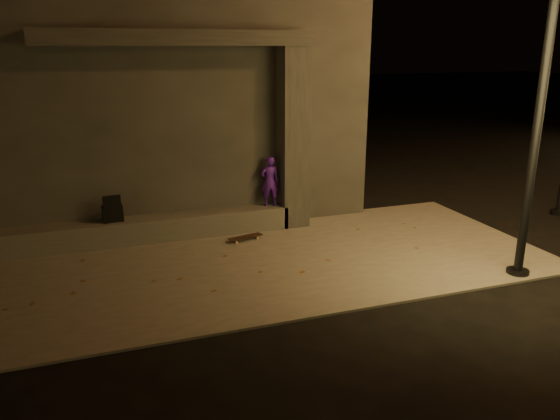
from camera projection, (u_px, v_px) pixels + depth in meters
name	position (u px, v px, depth m)	size (l,w,h in m)	color
ground	(274.00, 319.00, 7.59)	(120.00, 120.00, 0.00)	black
sidewalk	(236.00, 265.00, 9.39)	(11.00, 4.40, 0.04)	#66625A
building	(140.00, 93.00, 12.38)	(9.00, 5.10, 5.22)	#343230
ledge	(136.00, 230.00, 10.42)	(6.00, 0.55, 0.45)	#55534D
column	(293.00, 139.00, 10.99)	(0.55, 0.55, 3.60)	#343230
canopy	(178.00, 38.00, 9.77)	(5.00, 0.70, 0.28)	#343230
skateboarder	(270.00, 181.00, 11.07)	(0.37, 0.25, 1.03)	#4B18A0
backpack	(113.00, 212.00, 10.18)	(0.38, 0.26, 0.52)	black
skateboard	(245.00, 237.00, 10.51)	(0.71, 0.33, 0.08)	black
street_lamp_0	(550.00, 36.00, 7.93)	(0.36, 0.36, 6.61)	black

